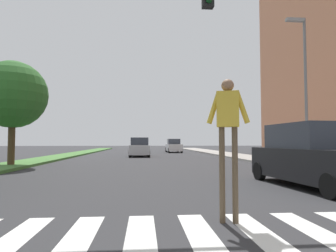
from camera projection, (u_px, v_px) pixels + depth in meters
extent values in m
plane|color=#2D2D30|center=(148.00, 156.00, 27.83)|extent=(140.00, 140.00, 0.00)
cube|color=silver|center=(16.00, 237.00, 4.28)|extent=(0.45, 2.20, 0.01)
cube|color=silver|center=(80.00, 236.00, 4.35)|extent=(0.45, 2.20, 0.01)
cube|color=silver|center=(141.00, 234.00, 4.42)|extent=(0.45, 2.20, 0.01)
cube|color=silver|center=(200.00, 233.00, 4.50)|extent=(0.45, 2.20, 0.01)
cube|color=silver|center=(257.00, 231.00, 4.57)|extent=(0.45, 2.20, 0.01)
cube|color=silver|center=(313.00, 230.00, 4.64)|extent=(0.45, 2.20, 0.01)
cube|color=#477A38|center=(58.00, 157.00, 25.22)|extent=(2.42, 64.00, 0.15)
cylinder|color=#4C3823|center=(12.00, 139.00, 16.08)|extent=(0.36, 0.36, 2.73)
sphere|color=#2D6628|center=(13.00, 94.00, 16.21)|extent=(3.69, 3.69, 3.69)
cube|color=#9E9991|center=(239.00, 156.00, 26.52)|extent=(3.00, 64.00, 0.15)
sphere|color=#0F3F19|center=(209.00, 0.00, 7.16)|extent=(0.16, 0.16, 0.16)
cylinder|color=slate|center=(306.00, 92.00, 14.75)|extent=(0.14, 0.14, 7.50)
cube|color=gray|center=(295.00, 20.00, 14.90)|extent=(0.90, 0.24, 0.16)
cylinder|color=brown|center=(235.00, 175.00, 5.06)|extent=(0.13, 0.13, 1.65)
cylinder|color=brown|center=(222.00, 174.00, 5.11)|extent=(0.13, 0.13, 1.65)
cube|color=gold|center=(228.00, 109.00, 5.15)|extent=(0.43, 0.34, 0.62)
cylinder|color=gold|center=(242.00, 107.00, 5.09)|extent=(0.28, 0.17, 0.58)
cylinder|color=gold|center=(214.00, 108.00, 5.20)|extent=(0.28, 0.17, 0.58)
sphere|color=#8C664C|center=(228.00, 85.00, 5.17)|extent=(0.28, 0.28, 0.22)
cube|color=black|center=(314.00, 164.00, 9.08)|extent=(2.26, 4.74, 0.96)
cube|color=#2D333D|center=(308.00, 136.00, 9.35)|extent=(1.87, 2.66, 0.79)
cylinder|color=black|center=(331.00, 186.00, 7.09)|extent=(0.27, 0.66, 0.64)
cylinder|color=black|center=(303.00, 170.00, 11.02)|extent=(0.27, 0.66, 0.64)
cylinder|color=black|center=(259.00, 171.00, 10.74)|extent=(0.27, 0.66, 0.64)
cube|color=#B7B7BC|center=(140.00, 150.00, 27.74)|extent=(1.86, 4.54, 0.85)
cube|color=#2D333D|center=(140.00, 141.00, 27.55)|extent=(1.62, 2.05, 0.70)
cylinder|color=black|center=(131.00, 152.00, 29.45)|extent=(0.23, 0.64, 0.64)
cylinder|color=black|center=(148.00, 152.00, 29.60)|extent=(0.23, 0.64, 0.64)
cylinder|color=black|center=(130.00, 154.00, 25.84)|extent=(0.23, 0.64, 0.64)
cylinder|color=black|center=(149.00, 154.00, 25.99)|extent=(0.23, 0.64, 0.64)
cube|color=silver|center=(174.00, 147.00, 37.91)|extent=(1.78, 4.58, 0.83)
cube|color=#2D333D|center=(174.00, 142.00, 38.18)|extent=(1.55, 2.07, 0.68)
cylinder|color=black|center=(182.00, 150.00, 36.15)|extent=(0.23, 0.64, 0.64)
cylinder|color=black|center=(169.00, 150.00, 36.01)|extent=(0.23, 0.64, 0.64)
cylinder|color=black|center=(178.00, 150.00, 39.79)|extent=(0.23, 0.64, 0.64)
cylinder|color=black|center=(166.00, 150.00, 39.64)|extent=(0.23, 0.64, 0.64)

